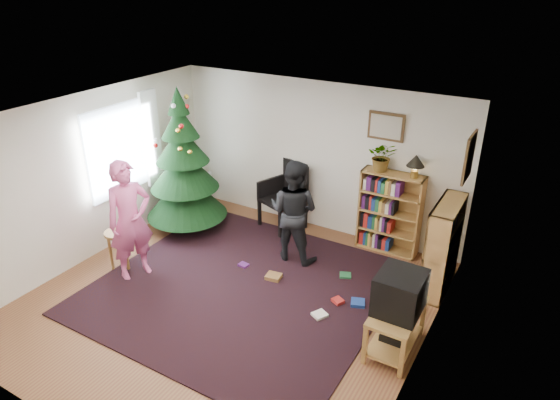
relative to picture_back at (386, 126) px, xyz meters
The scene contains 23 objects.
floor 3.35m from the picture_back, 114.92° to the right, with size 5.00×5.00×0.00m, color brown.
ceiling 2.78m from the picture_back, 114.92° to the right, with size 5.00×5.00×0.00m, color white.
wall_back 1.35m from the picture_back, behind, with size 5.00×0.02×2.50m, color silver.
wall_front 5.15m from the picture_back, 103.02° to the right, with size 5.00×0.02×2.50m, color silver.
wall_left 4.47m from the picture_back, 145.86° to the right, with size 0.02×5.00×2.50m, color silver.
wall_right 2.90m from the picture_back, 61.39° to the right, with size 0.02×5.00×2.50m, color silver.
rug 3.13m from the picture_back, 117.87° to the right, with size 3.80×3.60×0.02m, color black.
window_pane 4.10m from the picture_back, 152.62° to the right, with size 0.04×1.20×1.40m, color silver.
curtain 3.79m from the picture_back, 161.83° to the right, with size 0.06×0.35×1.60m, color white.
picture_back is the anchor object (origin of this frame).
picture_right 1.51m from the picture_back, 28.69° to the right, with size 0.03×0.50×0.60m.
christmas_tree 3.31m from the picture_back, 158.55° to the right, with size 1.34×1.34×2.43m.
bookshelf_back 1.31m from the picture_back, 30.44° to the right, with size 0.95×0.30×1.30m.
bookshelf_right 1.91m from the picture_back, 32.91° to the right, with size 0.30×0.95×1.30m.
tv_stand 2.99m from the picture_back, 64.75° to the right, with size 0.49×0.87×0.55m.
crt_tv 2.76m from the picture_back, 64.81° to the right, with size 0.51×0.55×0.48m.
armchair 2.07m from the picture_back, behind, with size 0.79×0.81×1.13m.
stool 4.26m from the picture_back, 138.55° to the right, with size 0.37×0.37×0.61m.
person_standing 3.92m from the picture_back, 135.31° to the right, with size 0.64×0.42×1.76m, color #CF5289.
person_by_chair 1.84m from the picture_back, 130.22° to the right, with size 0.78×0.60×1.60m, color black.
potted_plant 0.44m from the picture_back, 77.58° to the right, with size 0.42×0.36×0.46m, color gray.
table_lamp 0.69m from the picture_back, 14.30° to the right, with size 0.26×0.26×0.35m.
floor_clutter 2.56m from the picture_back, 93.98° to the right, with size 2.51×1.20×0.08m.
Camera 1 is at (3.38, -4.42, 4.10)m, focal length 32.00 mm.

